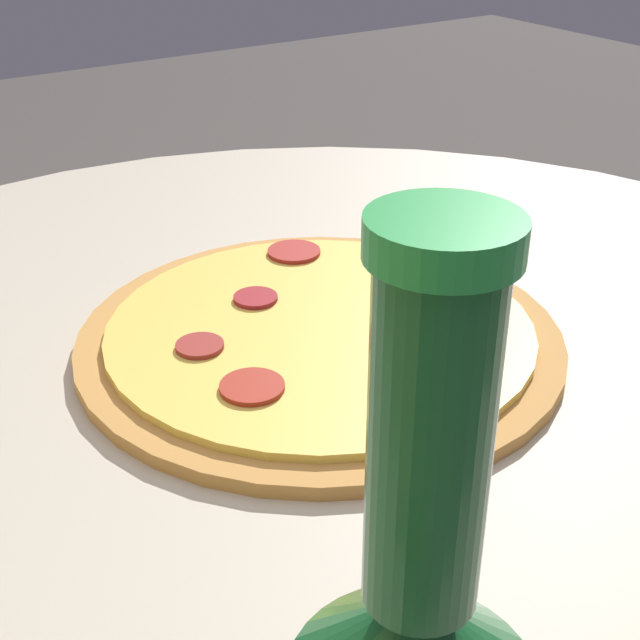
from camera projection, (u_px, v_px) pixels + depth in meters
The scene contains 2 objects.
table at pixel (334, 577), 0.66m from camera, with size 1.05×1.05×0.70m.
pizza at pixel (320, 335), 0.63m from camera, with size 0.34×0.34×0.02m.
Camera 1 is at (-0.40, 0.28, 1.02)m, focal length 50.00 mm.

